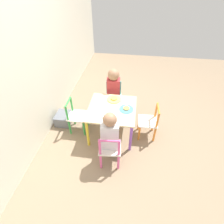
# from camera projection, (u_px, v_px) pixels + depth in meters

# --- Properties ---
(ground_plane) EXTENTS (6.00, 6.00, 0.00)m
(ground_plane) POSITION_uv_depth(u_px,v_px,m) (112.00, 132.00, 2.64)
(ground_plane) COLOR #8C755B
(house_wall) EXTENTS (6.00, 0.06, 2.60)m
(house_wall) POSITION_uv_depth(u_px,v_px,m) (24.00, 41.00, 1.90)
(house_wall) COLOR beige
(house_wall) RESTS_ON ground_plane
(kids_table) EXTENTS (0.64, 0.64, 0.47)m
(kids_table) POSITION_uv_depth(u_px,v_px,m) (112.00, 112.00, 2.38)
(kids_table) COLOR beige
(kids_table) RESTS_ON ground_plane
(chair_teal) EXTENTS (0.28, 0.28, 0.52)m
(chair_teal) POSITION_uv_depth(u_px,v_px,m) (113.00, 98.00, 2.87)
(chair_teal) COLOR silver
(chair_teal) RESTS_ON ground_plane
(chair_pink) EXTENTS (0.28, 0.28, 0.52)m
(chair_pink) POSITION_uv_depth(u_px,v_px,m) (110.00, 149.00, 2.07)
(chair_pink) COLOR silver
(chair_pink) RESTS_ON ground_plane
(chair_orange) EXTENTS (0.27, 0.27, 0.52)m
(chair_orange) POSITION_uv_depth(u_px,v_px,m) (149.00, 122.00, 2.43)
(chair_orange) COLOR silver
(chair_orange) RESTS_ON ground_plane
(chair_green) EXTENTS (0.26, 0.26, 0.52)m
(chair_green) POSITION_uv_depth(u_px,v_px,m) (76.00, 116.00, 2.53)
(chair_green) COLOR silver
(chair_green) RESTS_ON ground_plane
(child_right) EXTENTS (0.23, 0.21, 0.79)m
(child_right) POSITION_uv_depth(u_px,v_px,m) (113.00, 88.00, 2.68)
(child_right) COLOR #7A6B5B
(child_right) RESTS_ON ground_plane
(child_left) EXTENTS (0.22, 0.21, 0.78)m
(child_left) POSITION_uv_depth(u_px,v_px,m) (110.00, 134.00, 1.99)
(child_left) COLOR #4C608E
(child_left) RESTS_ON ground_plane
(plate_right) EXTENTS (0.20, 0.20, 0.03)m
(plate_right) POSITION_uv_depth(u_px,v_px,m) (114.00, 99.00, 2.48)
(plate_right) COLOR #EADB66
(plate_right) RESTS_ON kids_table
(plate_left) EXTENTS (0.18, 0.18, 0.03)m
(plate_left) POSITION_uv_depth(u_px,v_px,m) (110.00, 117.00, 2.19)
(plate_left) COLOR white
(plate_left) RESTS_ON kids_table
(plate_front) EXTENTS (0.19, 0.19, 0.03)m
(plate_front) POSITION_uv_depth(u_px,v_px,m) (126.00, 109.00, 2.31)
(plate_front) COLOR #4C9EE0
(plate_front) RESTS_ON kids_table
(storage_bin) EXTENTS (0.27, 0.22, 0.17)m
(storage_bin) POSITION_uv_depth(u_px,v_px,m) (64.00, 118.00, 2.75)
(storage_bin) COLOR slate
(storage_bin) RESTS_ON ground_plane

